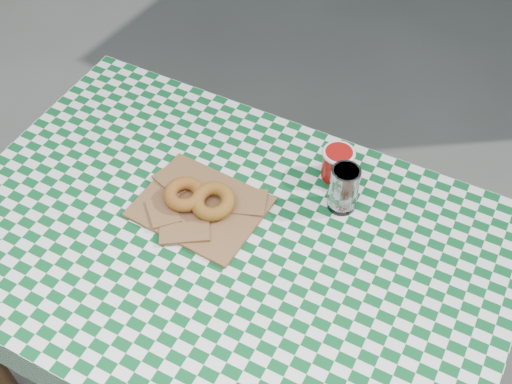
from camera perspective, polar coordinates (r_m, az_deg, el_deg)
ground at (r=2.19m, az=-1.41°, el=-12.93°), size 60.00×60.00×0.00m
table at (r=1.79m, az=-2.46°, el=-11.59°), size 1.34×0.96×0.75m
tablecloth at (r=1.47m, az=-2.95°, el=-4.52°), size 1.37×0.98×0.01m
paper_bag at (r=1.53m, az=-4.98°, el=-1.27°), size 0.30×0.24×0.02m
bagel_front at (r=1.53m, az=-6.37°, el=-0.19°), size 0.11×0.11×0.03m
bagel_back at (r=1.50m, az=-3.88°, el=-0.82°), size 0.11×0.11×0.03m
coffee_mug at (r=1.58m, az=7.26°, el=2.50°), size 0.18×0.18×0.08m
drinking_glass at (r=1.50m, az=7.82°, el=0.31°), size 0.07×0.07×0.12m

